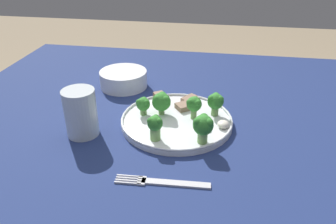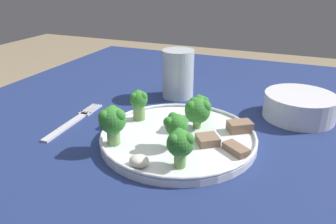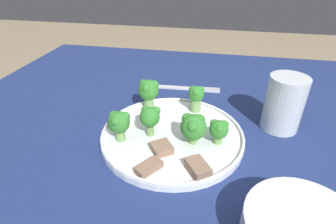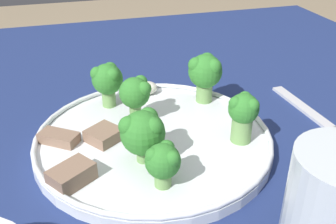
# 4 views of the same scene
# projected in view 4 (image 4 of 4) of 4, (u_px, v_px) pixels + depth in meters

# --- Properties ---
(dinner_plate) EXTENTS (0.27, 0.27, 0.02)m
(dinner_plate) POSITION_uv_depth(u_px,v_px,m) (153.00, 139.00, 0.46)
(dinner_plate) COLOR white
(dinner_plate) RESTS_ON table
(fork) EXTENTS (0.03, 0.18, 0.00)m
(fork) POSITION_uv_depth(u_px,v_px,m) (314.00, 116.00, 0.52)
(fork) COLOR silver
(fork) RESTS_ON table
(broccoli_floret_near_rim_left) EXTENTS (0.05, 0.05, 0.06)m
(broccoli_floret_near_rim_left) POSITION_uv_depth(u_px,v_px,m) (143.00, 132.00, 0.40)
(broccoli_floret_near_rim_left) COLOR #709E56
(broccoli_floret_near_rim_left) RESTS_ON dinner_plate
(broccoli_floret_center_left) EXTENTS (0.04, 0.03, 0.05)m
(broccoli_floret_center_left) POSITION_uv_depth(u_px,v_px,m) (164.00, 161.00, 0.37)
(broccoli_floret_center_left) COLOR #709E56
(broccoli_floret_center_left) RESTS_ON dinner_plate
(broccoli_floret_back_left) EXTENTS (0.04, 0.03, 0.06)m
(broccoli_floret_back_left) POSITION_uv_depth(u_px,v_px,m) (243.00, 113.00, 0.43)
(broccoli_floret_back_left) COLOR #709E56
(broccoli_floret_back_left) RESTS_ON dinner_plate
(broccoli_floret_front_left) EXTENTS (0.04, 0.04, 0.06)m
(broccoli_floret_front_left) POSITION_uv_depth(u_px,v_px,m) (138.00, 93.00, 0.47)
(broccoli_floret_front_left) COLOR #709E56
(broccoli_floret_front_left) RESTS_ON dinner_plate
(broccoli_floret_center_back) EXTENTS (0.05, 0.05, 0.07)m
(broccoli_floret_center_back) POSITION_uv_depth(u_px,v_px,m) (205.00, 72.00, 0.52)
(broccoli_floret_center_back) COLOR #709E56
(broccoli_floret_center_back) RESTS_ON dinner_plate
(broccoli_floret_mid_cluster) EXTENTS (0.04, 0.04, 0.06)m
(broccoli_floret_mid_cluster) POSITION_uv_depth(u_px,v_px,m) (107.00, 79.00, 0.51)
(broccoli_floret_mid_cluster) COLOR #709E56
(broccoli_floret_mid_cluster) RESTS_ON dinner_plate
(meat_slice_front_slice) EXTENTS (0.05, 0.05, 0.01)m
(meat_slice_front_slice) POSITION_uv_depth(u_px,v_px,m) (104.00, 135.00, 0.45)
(meat_slice_front_slice) COLOR #846651
(meat_slice_front_slice) RESTS_ON dinner_plate
(meat_slice_middle_slice) EXTENTS (0.05, 0.04, 0.01)m
(meat_slice_middle_slice) POSITION_uv_depth(u_px,v_px,m) (59.00, 138.00, 0.45)
(meat_slice_middle_slice) COLOR #846651
(meat_slice_middle_slice) RESTS_ON dinner_plate
(meat_slice_rear_slice) EXTENTS (0.05, 0.05, 0.02)m
(meat_slice_rear_slice) POSITION_uv_depth(u_px,v_px,m) (72.00, 175.00, 0.38)
(meat_slice_rear_slice) COLOR #846651
(meat_slice_rear_slice) RESTS_ON dinner_plate
(sauce_dollop) EXTENTS (0.03, 0.03, 0.02)m
(sauce_dollop) POSITION_uv_depth(u_px,v_px,m) (147.00, 88.00, 0.55)
(sauce_dollop) COLOR silver
(sauce_dollop) RESTS_ON dinner_plate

